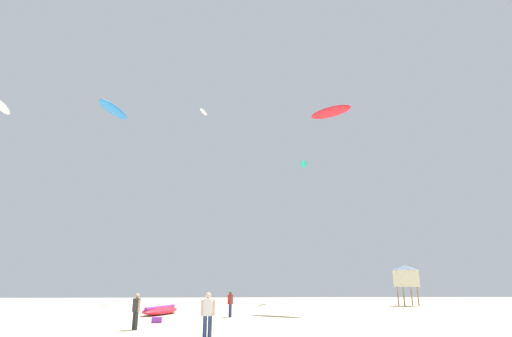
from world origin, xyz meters
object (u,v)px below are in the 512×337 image
Objects in this scene: person_left at (230,302)px; cooler_box at (157,320)px; kite_aloft_0 at (304,164)px; kite_aloft_3 at (2,107)px; person_midground at (136,308)px; lifeguard_tower at (406,276)px; kite_grounded_near at (161,310)px; kite_aloft_2 at (204,112)px; kite_aloft_4 at (113,110)px; person_foreground at (208,311)px; kite_aloft_1 at (331,112)px.

person_left is 3.02× the size of cooler_box.
kite_aloft_0 reaches higher than kite_aloft_3.
person_midground reaches higher than cooler_box.
lifeguard_tower is (18.56, 13.95, 2.07)m from person_left.
lifeguard_tower is 1.27× the size of kite_aloft_3.
kite_aloft_2 is (0.63, 21.09, 25.86)m from kite_grounded_near.
kite_aloft_2 is (-4.53, 23.86, 25.17)m from person_left.
person_midground reaches higher than kite_grounded_near.
lifeguard_tower is 1.61× the size of kite_aloft_2.
person_left is at bearing 22.01° from kite_aloft_4.
person_left is 15.38m from kite_aloft_4.
lifeguard_tower is at bearing -23.22° from kite_aloft_2.
lifeguard_tower is at bearing 32.84° from kite_aloft_4.
kite_aloft_4 is at bearing -125.13° from kite_aloft_0.
kite_grounded_near is 2.07× the size of kite_aloft_2.
kite_aloft_4 is at bearing -97.04° from person_midground.
kite_aloft_3 is at bearing -164.29° from lifeguard_tower.
lifeguard_tower is at bearing 25.24° from kite_grounded_near.
person_foreground is 1.06× the size of person_left.
cooler_box is at bearing -24.46° from kite_aloft_3.
kite_aloft_4 is (-3.03, -6.08, 13.28)m from kite_grounded_near.
kite_aloft_1 is at bearing 175.95° from person_midground.
kite_aloft_2 is 0.76× the size of kite_aloft_4.
person_foreground is at bearing -64.90° from cooler_box.
kite_aloft_0 is (14.64, 19.04, 17.54)m from kite_grounded_near.
kite_aloft_3 is (-14.56, 0.42, 16.32)m from kite_grounded_near.
person_foreground is at bearing -72.59° from kite_grounded_near.
kite_aloft_2 is at bearing -95.97° from person_left.
person_midground is 40.23m from kite_aloft_2.
kite_aloft_3 is (-38.28, -10.77, 13.56)m from lifeguard_tower.
kite_grounded_near is at bearing -134.43° from person_midground.
kite_grounded_near is at bearing -168.54° from kite_aloft_1.
person_left is 25.36m from kite_aloft_3.
kite_grounded_near is at bearing -44.96° from person_left.
cooler_box is 34.04m from kite_aloft_0.
kite_aloft_4 is at bearing -147.16° from lifeguard_tower.
person_left is 0.32× the size of kite_grounded_near.
kite_grounded_near is 1.64× the size of kite_aloft_0.
kite_aloft_2 is at bearing 127.26° from kite_aloft_1.
kite_aloft_1 is 1.22× the size of kite_aloft_3.
lifeguard_tower is 34.13m from kite_aloft_2.
lifeguard_tower is 19.48m from kite_aloft_1.
person_midground is at bearing -137.11° from lifeguard_tower.
lifeguard_tower is 33.53m from kite_aloft_4.
kite_aloft_2 is at bearing 156.78° from lifeguard_tower.
kite_aloft_2 is (-23.09, 9.91, 23.10)m from lifeguard_tower.
kite_aloft_2 is 0.79× the size of kite_aloft_3.
kite_grounded_near is 1.58× the size of kite_aloft_4.
kite_aloft_2 reaches higher than person_midground.
kite_aloft_0 is (9.48, 21.81, 16.85)m from person_left.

